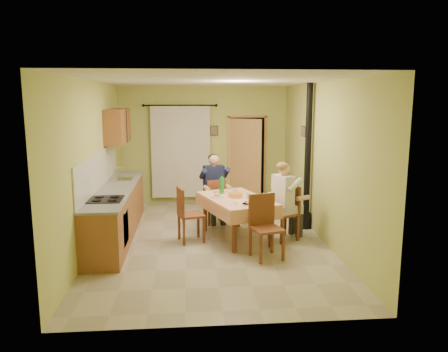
{
  "coord_description": "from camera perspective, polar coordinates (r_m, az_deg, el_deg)",
  "views": [
    {
      "loc": [
        -0.39,
        -7.51,
        2.51
      ],
      "look_at": [
        0.25,
        0.1,
        1.15
      ],
      "focal_mm": 35.0,
      "sensor_mm": 36.0,
      "label": 1
    }
  ],
  "objects": [
    {
      "name": "chair_left",
      "position": [
        7.8,
        -4.41,
        -6.46
      ],
      "size": [
        0.51,
        0.51,
        0.98
      ],
      "rotation": [
        0.0,
        0.0,
        -1.32
      ],
      "color": "brown",
      "rests_on": "ground"
    },
    {
      "name": "picture_back",
      "position": [
        10.52,
        -1.32,
        5.95
      ],
      "size": [
        0.19,
        0.03,
        0.23
      ],
      "primitive_type": "cube",
      "color": "black",
      "rests_on": "room_shell"
    },
    {
      "name": "upper_cabinets",
      "position": [
        9.33,
        -13.7,
        6.37
      ],
      "size": [
        0.35,
        1.4,
        0.7
      ],
      "primitive_type": "cube",
      "color": "brown",
      "rests_on": "room_shell"
    },
    {
      "name": "kitchen_run",
      "position": [
        8.27,
        -13.86,
        -4.4
      ],
      "size": [
        0.64,
        3.64,
        1.56
      ],
      "color": "brown",
      "rests_on": "ground"
    },
    {
      "name": "picture_right",
      "position": [
        9.04,
        10.38,
        5.75
      ],
      "size": [
        0.03,
        0.31,
        0.21
      ],
      "primitive_type": "cube",
      "color": "brown",
      "rests_on": "room_shell"
    },
    {
      "name": "man_right",
      "position": [
        7.79,
        7.9,
        -2.07
      ],
      "size": [
        0.61,
        0.65,
        1.39
      ],
      "rotation": [
        0.0,
        0.0,
        2.02
      ],
      "color": "silver",
      "rests_on": "chair_right"
    },
    {
      "name": "room_shell",
      "position": [
        7.55,
        -1.83,
        4.85
      ],
      "size": [
        4.04,
        6.04,
        2.82
      ],
      "color": "#C1C867",
      "rests_on": "ground"
    },
    {
      "name": "man_far",
      "position": [
        8.76,
        -1.29,
        -0.63
      ],
      "size": [
        0.63,
        0.54,
        1.39
      ],
      "rotation": [
        0.0,
        0.0,
        0.21
      ],
      "color": "#141938",
      "rests_on": "chair_far"
    },
    {
      "name": "floor",
      "position": [
        7.92,
        -1.76,
        -8.37
      ],
      "size": [
        4.0,
        6.0,
        0.01
      ],
      "primitive_type": "cube",
      "color": "tan",
      "rests_on": "ground"
    },
    {
      "name": "chair_far",
      "position": [
        8.88,
        -1.25,
        -4.39
      ],
      "size": [
        0.44,
        0.44,
        0.92
      ],
      "rotation": [
        0.0,
        0.0,
        0.21
      ],
      "color": "brown",
      "rests_on": "ground"
    },
    {
      "name": "curtain",
      "position": [
        10.48,
        -5.66,
        3.21
      ],
      "size": [
        1.7,
        0.07,
        2.22
      ],
      "color": "black",
      "rests_on": "ground"
    },
    {
      "name": "dining_table",
      "position": [
        7.9,
        1.62,
        -5.53
      ],
      "size": [
        1.43,
        1.82,
        0.76
      ],
      "rotation": [
        0.0,
        0.0,
        0.33
      ],
      "color": "#F0A57B",
      "rests_on": "ground"
    },
    {
      "name": "doorway",
      "position": [
        10.57,
        2.89,
        2.15
      ],
      "size": [
        0.96,
        0.49,
        2.15
      ],
      "color": "black",
      "rests_on": "ground"
    },
    {
      "name": "stove_flue",
      "position": [
        8.55,
        10.8,
        -0.08
      ],
      "size": [
        0.24,
        0.24,
        2.8
      ],
      "color": "black",
      "rests_on": "ground"
    },
    {
      "name": "tableware",
      "position": [
        7.72,
        2.12,
        -2.59
      ],
      "size": [
        1.01,
        1.43,
        0.33
      ],
      "color": "white",
      "rests_on": "dining_table"
    },
    {
      "name": "chair_right",
      "position": [
        7.95,
        7.87,
        -6.21
      ],
      "size": [
        0.56,
        0.56,
        0.98
      ],
      "rotation": [
        0.0,
        0.0,
        2.02
      ],
      "color": "brown",
      "rests_on": "ground"
    },
    {
      "name": "chair_near",
      "position": [
        7.02,
        5.53,
        -8.35
      ],
      "size": [
        0.55,
        0.55,
        1.01
      ],
      "rotation": [
        0.0,
        0.0,
        3.41
      ],
      "color": "brown",
      "rests_on": "ground"
    }
  ]
}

